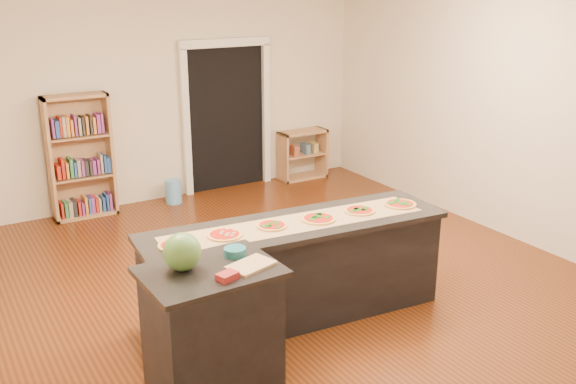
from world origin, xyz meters
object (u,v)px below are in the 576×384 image
watermelon (182,252)px  low_shelf (302,155)px  side_counter (212,328)px  bookshelf (80,157)px  kitchen_island (295,270)px  waste_bin (173,191)px

watermelon → low_shelf: bearing=48.8°
side_counter → bookshelf: bearing=87.1°
watermelon → side_counter: bearing=-28.2°
kitchen_island → side_counter: 1.25m
bookshelf → waste_bin: bearing=-4.9°
low_shelf → waste_bin: 2.21m
low_shelf → waste_bin: bearing=-177.9°
bookshelf → watermelon: (-0.28, -4.21, 0.31)m
waste_bin → watermelon: bearing=-109.7°
kitchen_island → waste_bin: bearing=91.7°
side_counter → watermelon: watermelon is taller
kitchen_island → bookshelf: size_ratio=1.73×
kitchen_island → low_shelf: size_ratio=3.67×
low_shelf → waste_bin: low_shelf is taller
low_shelf → watermelon: size_ratio=2.71×
waste_bin → watermelon: watermelon is taller
side_counter → watermelon: (-0.17, 0.09, 0.63)m
kitchen_island → waste_bin: 3.63m
side_counter → bookshelf: (0.10, 4.31, 0.32)m
watermelon → kitchen_island: bearing=21.6°
watermelon → bookshelf: bearing=86.3°
side_counter → waste_bin: side_counter is taller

